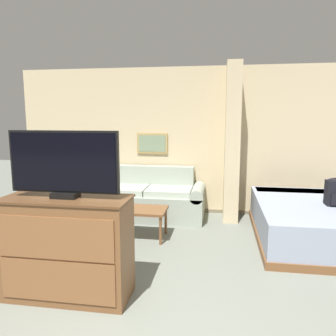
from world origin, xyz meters
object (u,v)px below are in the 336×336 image
object	(u,v)px
tv_dresser	(68,248)
coffee_table	(139,212)
bed	(317,221)
table_lamp	(85,168)
tv	(64,164)
couch	(148,199)

from	to	relation	value
tv_dresser	coffee_table	bearing A→B (deg)	80.09
coffee_table	bed	world-z (taller)	bed
coffee_table	table_lamp	bearing A→B (deg)	141.66
tv_dresser	tv	distance (m)	0.81
table_lamp	bed	xyz separation A→B (m)	(3.72, -0.65, -0.57)
coffee_table	bed	xyz separation A→B (m)	(2.51, 0.31, -0.11)
couch	tv_dresser	bearing A→B (deg)	-94.18
tv	bed	bearing A→B (deg)	34.84
table_lamp	tv	bearing A→B (deg)	-70.24
bed	couch	bearing A→B (deg)	164.96
table_lamp	tv_dresser	size ratio (longest dim) A/B	0.35
couch	coffee_table	distance (m)	1.02
table_lamp	coffee_table	bearing A→B (deg)	-38.34
bed	table_lamp	bearing A→B (deg)	170.13
tv	tv_dresser	bearing A→B (deg)	-90.00
tv	bed	distance (m)	3.56
coffee_table	tv_dresser	size ratio (longest dim) A/B	0.66
tv	coffee_table	bearing A→B (deg)	80.09
table_lamp	tv_dresser	bearing A→B (deg)	-70.24
couch	tv_dresser	distance (m)	2.66
coffee_table	tv	distance (m)	1.89
couch	table_lamp	bearing A→B (deg)	-177.44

